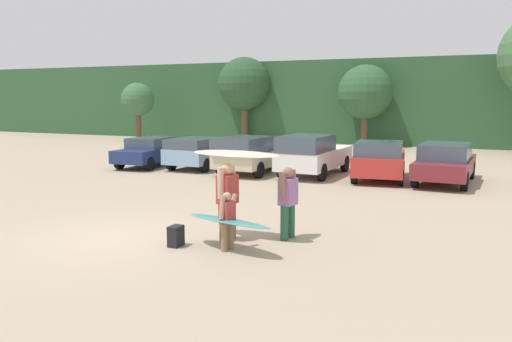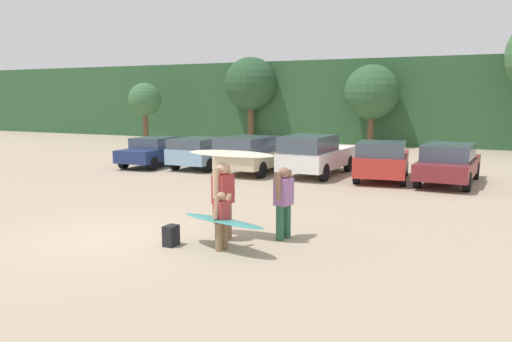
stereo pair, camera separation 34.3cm
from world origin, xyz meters
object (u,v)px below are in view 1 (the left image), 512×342
Objects in this scene: person_adult at (228,197)px; person_child at (227,218)px; parked_car_sky_blue at (201,151)px; parked_car_navy at (150,151)px; backpack_dropped at (176,236)px; surfboard_teal at (228,221)px; person_companion at (288,199)px; parked_car_champagne at (252,154)px; surfboard_cream at (235,154)px; parked_car_maroon at (445,162)px; parked_car_red at (379,160)px; parked_car_white at (313,154)px.

person_adult reaches higher than person_child.
parked_car_navy is at bearing 99.63° from parked_car_sky_blue.
parked_car_navy is 13.47m from backpack_dropped.
parked_car_navy is at bearing -36.33° from person_adult.
backpack_dropped is (-1.19, -0.18, -0.41)m from surfboard_teal.
parked_car_sky_blue is 2.43× the size of person_companion.
person_child is at bearing 68.33° from person_companion.
parked_car_navy is 1.79× the size of surfboard_teal.
person_child is (4.09, -10.35, -0.14)m from parked_car_champagne.
person_adult reaches higher than person_companion.
parked_car_champagne is at bearing -64.43° from surfboard_cream.
parked_car_sky_blue is at bearing 93.87° from parked_car_maroon.
parked_car_red is 2.51× the size of person_companion.
parked_car_champagne reaches higher than parked_car_navy.
surfboard_teal is at bearing 128.85° from person_adult.
parked_car_white is 5.14m from parked_car_maroon.
person_adult is 0.84m from person_child.
surfboard_cream reaches higher than surfboard_teal.
person_companion is at bearing -162.73° from parked_car_white.
parked_car_champagne is 2.07× the size of surfboard_teal.
parked_car_white is (5.36, -0.13, 0.13)m from parked_car_sky_blue.
parked_car_navy is 2.28× the size of person_adult.
person_adult is 1.43m from backpack_dropped.
parked_car_white reaches higher than parked_car_champagne.
parked_car_white reaches higher than surfboard_teal.
parked_car_sky_blue is 1.83× the size of surfboard_cream.
person_companion reaches higher than surfboard_teal.
parked_car_champagne is 2.64× the size of person_adult.
person_companion is at bearing 170.83° from parked_car_red.
parked_car_sky_blue is 0.97× the size of parked_car_red.
backpack_dropped is (8.26, -10.63, -0.49)m from parked_car_navy.
parked_car_white reaches higher than parked_car_navy.
parked_car_navy is at bearing 84.30° from parked_car_red.
person_adult is at bearing -155.14° from parked_car_champagne.
backpack_dropped is (-0.80, -0.90, -0.77)m from person_adult.
person_adult is at bearing -146.73° from parked_car_sky_blue.
person_companion reaches higher than person_child.
person_adult reaches higher than parked_car_champagne.
person_child is 0.55× the size of surfboard_teal.
parked_car_champagne is 1.00× the size of parked_car_white.
surfboard_cream is (-1.07, -0.51, 1.03)m from person_companion.
parked_car_navy is 0.87× the size of parked_car_white.
parked_car_red is at bearing -81.91° from surfboard_teal.
person_companion is (-2.75, -9.63, 0.13)m from parked_car_maroon.
parked_car_sky_blue reaches higher than surfboard_teal.
surfboard_teal is at bearing 69.90° from person_companion.
parked_car_navy is 3.23× the size of person_child.
parked_car_red reaches higher than backpack_dropped.
person_adult is at bearing 38.78° from person_companion.
parked_car_sky_blue is 0.86× the size of parked_car_champagne.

